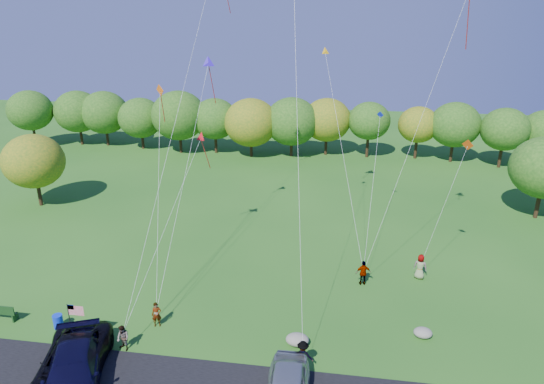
{
  "coord_description": "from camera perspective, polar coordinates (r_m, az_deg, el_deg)",
  "views": [
    {
      "loc": [
        6.49,
        -21.33,
        17.7
      ],
      "look_at": [
        2.32,
        6.0,
        7.23
      ],
      "focal_mm": 32.0,
      "sensor_mm": 36.0,
      "label": 1
    }
  ],
  "objects": [
    {
      "name": "treeline",
      "position": [
        59.33,
        2.34,
        7.99
      ],
      "size": [
        74.11,
        27.92,
        8.3
      ],
      "color": "#392814",
      "rests_on": "ground"
    },
    {
      "name": "park_bench",
      "position": [
        34.24,
        -29.31,
        -12.22
      ],
      "size": [
        1.97,
        0.49,
        1.09
      ],
      "rotation": [
        0.0,
        0.0,
        -0.0
      ],
      "color": "#163A15",
      "rests_on": "ground"
    },
    {
      "name": "minivan_navy",
      "position": [
        27.08,
        -22.4,
        -19.19
      ],
      "size": [
        4.92,
        6.98,
        1.88
      ],
      "primitive_type": "imported",
      "rotation": [
        0.0,
        0.0,
        0.4
      ],
      "color": "black",
      "rests_on": "asphalt_lane"
    },
    {
      "name": "flyer_b",
      "position": [
        28.95,
        -17.13,
        -16.12
      ],
      "size": [
        0.92,
        0.85,
        1.53
      ],
      "primitive_type": "imported",
      "rotation": [
        0.0,
        0.0,
        -0.47
      ],
      "color": "#4C4C59",
      "rests_on": "ground"
    },
    {
      "name": "minivan_dark",
      "position": [
        27.73,
        -22.57,
        -18.24
      ],
      "size": [
        4.51,
        7.07,
        1.82
      ],
      "primitive_type": "imported",
      "rotation": [
        0.0,
        0.0,
        0.25
      ],
      "color": "black",
      "rests_on": "asphalt_lane"
    },
    {
      "name": "flyer_c",
      "position": [
        26.61,
        3.64,
        -18.64
      ],
      "size": [
        1.12,
        0.7,
        1.67
      ],
      "primitive_type": "imported",
      "rotation": [
        0.0,
        0.0,
        3.07
      ],
      "color": "#4C4C59",
      "rests_on": "ground"
    },
    {
      "name": "trash_barrel",
      "position": [
        32.18,
        -23.86,
        -13.75
      ],
      "size": [
        0.56,
        0.56,
        0.84
      ],
      "primitive_type": "cylinder",
      "color": "#0E2FD5",
      "rests_on": "ground"
    },
    {
      "name": "flyer_e",
      "position": [
        35.59,
        17.04,
        -8.4
      ],
      "size": [
        1.02,
        0.81,
        1.82
      ],
      "primitive_type": "imported",
      "rotation": [
        0.0,
        0.0,
        2.85
      ],
      "color": "#4C4C59",
      "rests_on": "ground"
    },
    {
      "name": "boulder_far",
      "position": [
        30.24,
        17.33,
        -15.52
      ],
      "size": [
        1.07,
        0.89,
        0.56
      ],
      "primitive_type": "ellipsoid",
      "color": "gray",
      "rests_on": "ground"
    },
    {
      "name": "boulder_near",
      "position": [
        28.43,
        3.0,
        -16.96
      ],
      "size": [
        1.31,
        1.03,
        0.65
      ],
      "primitive_type": "ellipsoid",
      "color": "#A19B8C",
      "rests_on": "ground"
    },
    {
      "name": "flag_assembly",
      "position": [
        29.6,
        -22.32,
        -13.19
      ],
      "size": [
        0.95,
        0.62,
        2.58
      ],
      "color": "black",
      "rests_on": "ground"
    },
    {
      "name": "flyer_a",
      "position": [
        30.3,
        -13.42,
        -13.85
      ],
      "size": [
        0.66,
        0.54,
        1.56
      ],
      "primitive_type": "imported",
      "rotation": [
        0.0,
        0.0,
        0.34
      ],
      "color": "#4C4C59",
      "rests_on": "ground"
    },
    {
      "name": "ground",
      "position": [
        28.46,
        -6.78,
        -17.88
      ],
      "size": [
        140.0,
        140.0,
        0.0
      ],
      "primitive_type": "plane",
      "color": "#235919",
      "rests_on": "ground"
    },
    {
      "name": "flyer_d",
      "position": [
        33.95,
        10.69,
        -9.33
      ],
      "size": [
        1.11,
        0.64,
        1.79
      ],
      "primitive_type": "imported",
      "rotation": [
        0.0,
        0.0,
        3.34
      ],
      "color": "#4C4C59",
      "rests_on": "ground"
    }
  ]
}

